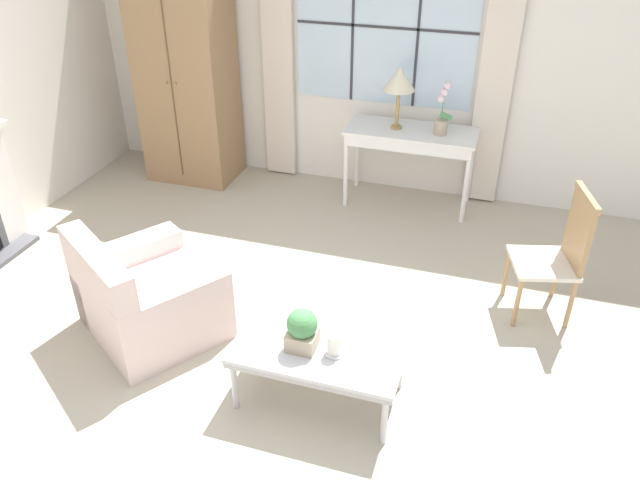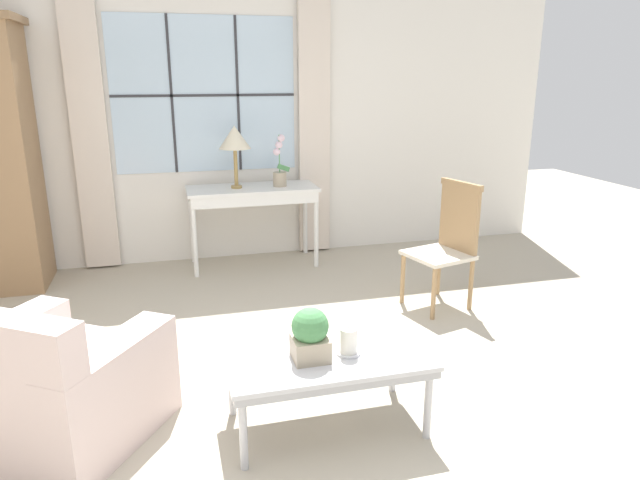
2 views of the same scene
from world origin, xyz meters
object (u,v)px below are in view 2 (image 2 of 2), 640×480
potted_plant_small (310,334)px  pillar_candle (349,342)px  console_table (252,196)px  table_lamp (235,138)px  potted_orchid (280,168)px  side_chair_wooden (449,238)px  armchair_upholstered (53,388)px  coffee_table (327,361)px

potted_plant_small → pillar_candle: potted_plant_small is taller
console_table → potted_plant_small: 2.81m
table_lamp → potted_orchid: 0.51m
potted_orchid → potted_plant_small: 2.84m
table_lamp → side_chair_wooden: table_lamp is taller
potted_orchid → side_chair_wooden: size_ratio=0.49×
console_table → table_lamp: size_ratio=2.11×
potted_orchid → pillar_candle: size_ratio=3.19×
armchair_upholstered → side_chair_wooden: 2.98m
console_table → table_lamp: bearing=-177.4°
table_lamp → pillar_candle: size_ratio=3.77×
armchair_upholstered → potted_plant_small: armchair_upholstered is taller
potted_orchid → coffee_table: size_ratio=0.47×
console_table → potted_orchid: 0.37m
side_chair_wooden → potted_plant_small: side_chair_wooden is taller
side_chair_wooden → potted_plant_small: (-1.48, -1.40, 0.00)m
side_chair_wooden → potted_plant_small: size_ratio=3.67×
console_table → side_chair_wooden: bearing=-46.2°
potted_plant_small → coffee_table: bearing=18.3°
table_lamp → potted_orchid: table_lamp is taller
potted_orchid → pillar_candle: bearing=-94.0°
pillar_candle → table_lamp: bearing=94.4°
armchair_upholstered → table_lamp: bearing=63.3°
console_table → armchair_upholstered: bearing=-119.3°
potted_orchid → potted_plant_small: bearing=-98.1°
potted_orchid → potted_plant_small: (-0.40, -2.79, -0.39)m
potted_plant_small → console_table: bearing=87.3°
table_lamp → side_chair_wooden: bearing=-43.1°
pillar_candle → armchair_upholstered: bearing=168.2°
potted_plant_small → pillar_candle: 0.21m
coffee_table → console_table: bearing=89.2°
armchair_upholstered → pillar_candle: size_ratio=7.87×
table_lamp → potted_orchid: size_ratio=1.18×
console_table → potted_plant_small: console_table is taller
armchair_upholstered → potted_plant_small: bearing=-13.5°
potted_plant_small → side_chair_wooden: bearing=43.4°
side_chair_wooden → pillar_candle: (-1.28, -1.40, -0.07)m
armchair_upholstered → side_chair_wooden: (2.75, 1.09, 0.28)m
coffee_table → pillar_candle: pillar_candle is taller
table_lamp → potted_orchid: (0.41, -0.01, -0.29)m
table_lamp → coffee_table: table_lamp is taller
potted_orchid → coffee_table: (-0.30, -2.76, -0.57)m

